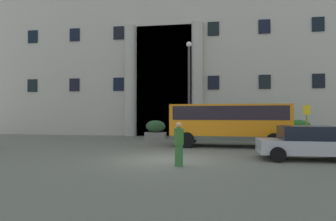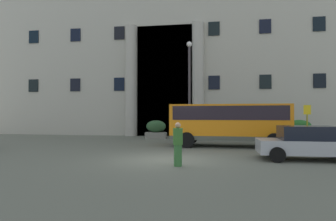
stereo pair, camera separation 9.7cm
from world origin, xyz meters
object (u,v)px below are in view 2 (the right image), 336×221
object	(u,v)px
pedestrian_woman_with_bag	(178,144)
lamppost_plaza_centre	(189,83)
orange_minibus	(229,121)
bus_stop_sign	(307,120)
scooter_by_planter	(330,144)
hedge_planter_east	(249,129)
hedge_planter_west	(299,130)
hedge_planter_far_east	(156,130)
parked_hatchback_near	(307,143)

from	to	relation	value
pedestrian_woman_with_bag	lamppost_plaza_centre	xyz separation A→B (m)	(-0.38, 10.30, 3.43)
orange_minibus	bus_stop_sign	world-z (taller)	bus_stop_sign
bus_stop_sign	scooter_by_planter	size ratio (longest dim) A/B	1.29
hedge_planter_east	scooter_by_planter	bearing A→B (deg)	-67.33
orange_minibus	bus_stop_sign	xyz separation A→B (m)	(5.00, 1.88, 0.04)
hedge_planter_west	pedestrian_woman_with_bag	world-z (taller)	pedestrian_woman_with_bag
bus_stop_sign	hedge_planter_east	bearing A→B (deg)	136.94
orange_minibus	lamppost_plaza_centre	world-z (taller)	lamppost_plaza_centre
hedge_planter_west	scooter_by_planter	world-z (taller)	hedge_planter_west
scooter_by_planter	pedestrian_woman_with_bag	xyz separation A→B (m)	(-6.99, -4.67, 0.36)
hedge_planter_west	hedge_planter_east	xyz separation A→B (m)	(-3.68, -0.24, 0.09)
hedge_planter_west	hedge_planter_far_east	bearing A→B (deg)	-177.94
parked_hatchback_near	hedge_planter_far_east	bearing A→B (deg)	132.50
hedge_planter_far_east	lamppost_plaza_centre	size ratio (longest dim) A/B	0.23
orange_minibus	scooter_by_planter	world-z (taller)	orange_minibus
orange_minibus	bus_stop_sign	distance (m)	5.34
hedge_planter_east	hedge_planter_far_east	size ratio (longest dim) A/B	1.33
bus_stop_sign	hedge_planter_far_east	distance (m)	10.81
lamppost_plaza_centre	hedge_planter_east	bearing A→B (deg)	19.48
orange_minibus	scooter_by_planter	bearing A→B (deg)	-23.51
hedge_planter_east	lamppost_plaza_centre	bearing A→B (deg)	-160.52
parked_hatchback_near	pedestrian_woman_with_bag	world-z (taller)	pedestrian_woman_with_bag
parked_hatchback_near	hedge_planter_west	bearing A→B (deg)	76.89
scooter_by_planter	pedestrian_woman_with_bag	distance (m)	8.42
hedge_planter_far_east	hedge_planter_east	bearing A→B (deg)	1.24
orange_minibus	pedestrian_woman_with_bag	xyz separation A→B (m)	(-2.24, -6.93, -0.71)
orange_minibus	hedge_planter_far_east	size ratio (longest dim) A/B	4.22
bus_stop_sign	parked_hatchback_near	distance (m)	6.93
bus_stop_sign	hedge_planter_west	size ratio (longest dim) A/B	1.36
orange_minibus	hedge_planter_west	world-z (taller)	orange_minibus
orange_minibus	pedestrian_woman_with_bag	world-z (taller)	orange_minibus
hedge_planter_far_east	lamppost_plaza_centre	world-z (taller)	lamppost_plaza_centre
hedge_planter_east	parked_hatchback_near	bearing A→B (deg)	-82.96
hedge_planter_east	parked_hatchback_near	xyz separation A→B (m)	(1.19, -9.60, -0.09)
bus_stop_sign	scooter_by_planter	world-z (taller)	bus_stop_sign
hedge_planter_west	scooter_by_planter	xyz separation A→B (m)	(-0.68, -7.41, -0.28)
parked_hatchback_near	lamppost_plaza_centre	world-z (taller)	lamppost_plaza_centre
hedge_planter_west	parked_hatchback_near	world-z (taller)	hedge_planter_west
bus_stop_sign	pedestrian_woman_with_bag	distance (m)	11.43
parked_hatchback_near	pedestrian_woman_with_bag	distance (m)	5.65
pedestrian_woman_with_bag	lamppost_plaza_centre	distance (m)	10.86
orange_minibus	pedestrian_woman_with_bag	distance (m)	7.32
lamppost_plaza_centre	hedge_planter_far_east	bearing A→B (deg)	153.23
hedge_planter_west	lamppost_plaza_centre	bearing A→B (deg)	-167.52
pedestrian_woman_with_bag	orange_minibus	bearing A→B (deg)	-135.85
pedestrian_woman_with_bag	hedge_planter_east	bearing A→B (deg)	-136.55
bus_stop_sign	pedestrian_woman_with_bag	size ratio (longest dim) A/B	1.55
hedge_planter_east	scooter_by_planter	world-z (taller)	hedge_planter_east
parked_hatchback_near	pedestrian_woman_with_bag	bearing A→B (deg)	-155.45
hedge_planter_west	parked_hatchback_near	bearing A→B (deg)	-104.24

